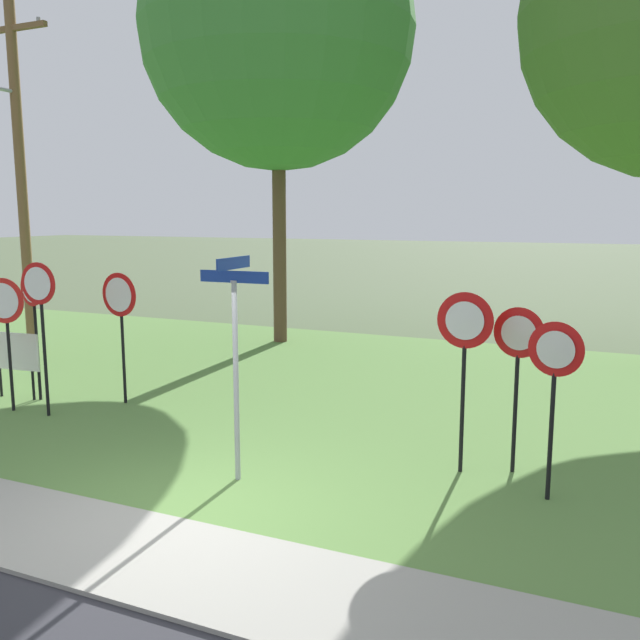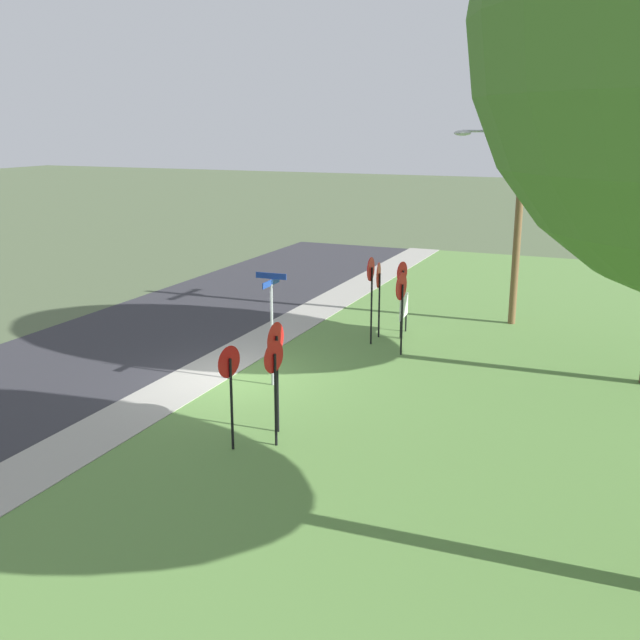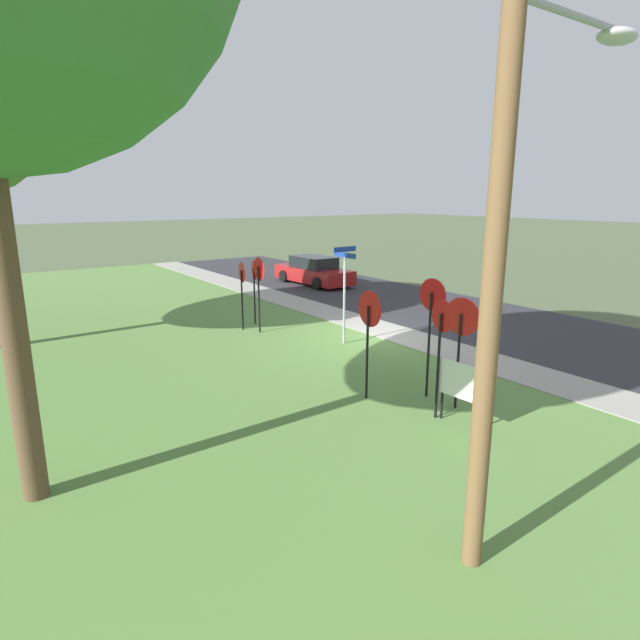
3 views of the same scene
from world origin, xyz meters
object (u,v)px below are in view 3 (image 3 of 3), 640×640
object	(u,v)px
stop_sign_near_right	(369,320)
parked_sedan_distant	(314,271)
street_name_post	(344,287)
utility_pole	(511,165)
stop_sign_near_left	(461,328)
yield_sign_near_right	(242,280)
yield_sign_near_left	(255,277)
yield_sign_far_left	(259,277)
notice_board	(460,384)
stop_sign_far_left	(441,334)
stop_sign_far_center	(431,312)

from	to	relation	value
stop_sign_near_right	parked_sedan_distant	xyz separation A→B (m)	(13.28, -7.67, -1.15)
street_name_post	utility_pole	distance (m)	10.05
street_name_post	parked_sedan_distant	bearing A→B (deg)	-31.56
stop_sign_near_left	street_name_post	size ratio (longest dim) A/B	0.81
stop_sign_near_left	yield_sign_near_right	distance (m)	8.49
yield_sign_near_left	utility_pole	xyz separation A→B (m)	(-12.29, 3.51, 3.04)
street_name_post	stop_sign_near_left	bearing A→B (deg)	166.89
yield_sign_far_left	street_name_post	distance (m)	2.96
yield_sign_near_right	notice_board	xyz separation A→B (m)	(-9.05, 0.01, -0.82)
stop_sign_far_left	yield_sign_near_left	bearing A→B (deg)	5.16
yield_sign_far_left	utility_pole	distance (m)	11.89
stop_sign_near_right	stop_sign_far_center	bearing A→B (deg)	-116.47
stop_sign_far_left	street_name_post	distance (m)	5.60
yield_sign_near_left	stop_sign_near_left	bearing A→B (deg)	-169.16
utility_pole	notice_board	bearing A→B (deg)	-45.48
stop_sign_near_right	utility_pole	distance (m)	6.04
street_name_post	notice_board	size ratio (longest dim) A/B	2.32
stop_sign_far_center	stop_sign_near_right	bearing A→B (deg)	56.45
yield_sign_near_right	parked_sedan_distant	bearing A→B (deg)	-39.74
notice_board	yield_sign_far_left	bearing A→B (deg)	-6.48
utility_pole	parked_sedan_distant	distance (m)	21.01
yield_sign_near_left	street_name_post	world-z (taller)	street_name_post
yield_sign_far_left	notice_board	xyz separation A→B (m)	(-8.41, 0.28, -0.98)
stop_sign_far_left	yield_sign_near_right	size ratio (longest dim) A/B	1.08
utility_pole	notice_board	world-z (taller)	utility_pole
yield_sign_near_right	utility_pole	xyz separation A→B (m)	(-11.78, 2.78, 3.00)
stop_sign_near_left	stop_sign_far_center	size ratio (longest dim) A/B	0.89
stop_sign_near_left	yield_sign_far_left	xyz separation A→B (m)	(7.82, 0.36, 0.10)
stop_sign_near_right	street_name_post	world-z (taller)	street_name_post
yield_sign_near_right	utility_pole	bearing A→B (deg)	175.52
yield_sign_far_left	yield_sign_near_right	bearing A→B (deg)	24.90
stop_sign_near_left	stop_sign_far_left	xyz separation A→B (m)	(-0.11, 0.72, 0.01)
notice_board	stop_sign_far_center	bearing A→B (deg)	-28.75
street_name_post	yield_sign_near_right	bearing A→B (deg)	25.43
stop_sign_near_right	yield_sign_near_right	distance (m)	7.00
yield_sign_near_right	stop_sign_near_right	bearing A→B (deg)	-175.61
stop_sign_near_right	stop_sign_far_left	world-z (taller)	stop_sign_far_left
notice_board	street_name_post	bearing A→B (deg)	-20.76
yield_sign_near_left	utility_pole	world-z (taller)	utility_pole
yield_sign_far_left	stop_sign_far_left	bearing A→B (deg)	179.07
stop_sign_near_right	utility_pole	xyz separation A→B (m)	(-4.80, 2.24, 2.91)
parked_sedan_distant	yield_sign_far_left	bearing A→B (deg)	133.32
yield_sign_near_left	parked_sedan_distant	xyz separation A→B (m)	(5.79, -6.40, -1.01)
yield_sign_near_left	notice_board	bearing A→B (deg)	-172.99
stop_sign_far_center	yield_sign_far_left	distance (m)	7.03
stop_sign_far_center	utility_pole	size ratio (longest dim) A/B	0.31
stop_sign_near_right	yield_sign_near_left	world-z (taller)	stop_sign_near_right
utility_pole	stop_sign_near_right	bearing A→B (deg)	-25.02
yield_sign_near_left	utility_pole	bearing A→B (deg)	175.48
yield_sign_near_left	street_name_post	bearing A→B (deg)	-154.47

